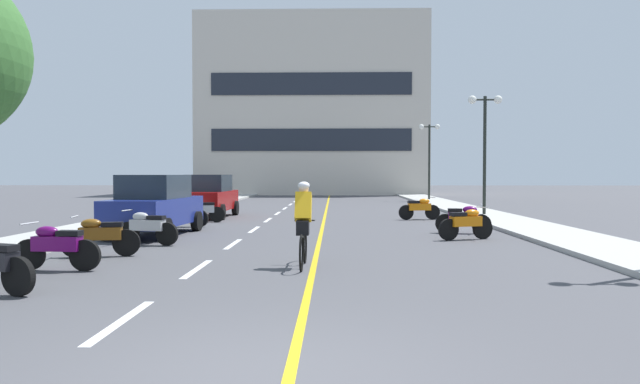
# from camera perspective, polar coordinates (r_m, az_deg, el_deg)

# --- Properties ---
(ground_plane) EXTENTS (140.00, 140.00, 0.00)m
(ground_plane) POSITION_cam_1_polar(r_m,az_deg,el_deg) (26.19, -0.04, -2.27)
(ground_plane) COLOR #47474C
(curb_left) EXTENTS (2.40, 72.00, 0.12)m
(curb_left) POSITION_cam_1_polar(r_m,az_deg,el_deg) (30.21, -13.68, -1.67)
(curb_left) COLOR #A8A8A3
(curb_left) RESTS_ON ground
(curb_right) EXTENTS (2.40, 72.00, 0.12)m
(curb_right) POSITION_cam_1_polar(r_m,az_deg,el_deg) (29.90, 14.04, -1.70)
(curb_right) COLOR #A8A8A3
(curb_right) RESTS_ON ground
(lane_dash_0) EXTENTS (0.14, 2.20, 0.01)m
(lane_dash_0) POSITION_cam_1_polar(r_m,az_deg,el_deg) (7.82, -18.92, -11.90)
(lane_dash_0) COLOR silver
(lane_dash_0) RESTS_ON ground
(lane_dash_1) EXTENTS (0.14, 2.20, 0.01)m
(lane_dash_1) POSITION_cam_1_polar(r_m,az_deg,el_deg) (11.58, -11.98, -7.39)
(lane_dash_1) COLOR silver
(lane_dash_1) RESTS_ON ground
(lane_dash_2) EXTENTS (0.14, 2.20, 0.01)m
(lane_dash_2) POSITION_cam_1_polar(r_m,az_deg,el_deg) (15.46, -8.53, -5.07)
(lane_dash_2) COLOR silver
(lane_dash_2) RESTS_ON ground
(lane_dash_3) EXTENTS (0.14, 2.20, 0.01)m
(lane_dash_3) POSITION_cam_1_polar(r_m,az_deg,el_deg) (19.39, -6.49, -3.68)
(lane_dash_3) COLOR silver
(lane_dash_3) RESTS_ON ground
(lane_dash_4) EXTENTS (0.14, 2.20, 0.01)m
(lane_dash_4) POSITION_cam_1_polar(r_m,az_deg,el_deg) (23.34, -5.14, -2.76)
(lane_dash_4) COLOR silver
(lane_dash_4) RESTS_ON ground
(lane_dash_5) EXTENTS (0.14, 2.20, 0.01)m
(lane_dash_5) POSITION_cam_1_polar(r_m,az_deg,el_deg) (27.31, -4.19, -2.10)
(lane_dash_5) COLOR silver
(lane_dash_5) RESTS_ON ground
(lane_dash_6) EXTENTS (0.14, 2.20, 0.01)m
(lane_dash_6) POSITION_cam_1_polar(r_m,az_deg,el_deg) (31.29, -3.48, -1.61)
(lane_dash_6) COLOR silver
(lane_dash_6) RESTS_ON ground
(lane_dash_7) EXTENTS (0.14, 2.20, 0.01)m
(lane_dash_7) POSITION_cam_1_polar(r_m,az_deg,el_deg) (35.27, -2.92, -1.23)
(lane_dash_7) COLOR silver
(lane_dash_7) RESTS_ON ground
(lane_dash_8) EXTENTS (0.14, 2.20, 0.01)m
(lane_dash_8) POSITION_cam_1_polar(r_m,az_deg,el_deg) (39.25, -2.48, -0.92)
(lane_dash_8) COLOR silver
(lane_dash_8) RESTS_ON ground
(lane_dash_9) EXTENTS (0.14, 2.20, 0.01)m
(lane_dash_9) POSITION_cam_1_polar(r_m,az_deg,el_deg) (43.24, -2.13, -0.68)
(lane_dash_9) COLOR silver
(lane_dash_9) RESTS_ON ground
(lane_dash_10) EXTENTS (0.14, 2.20, 0.01)m
(lane_dash_10) POSITION_cam_1_polar(r_m,az_deg,el_deg) (47.23, -1.83, -0.47)
(lane_dash_10) COLOR silver
(lane_dash_10) RESTS_ON ground
(lane_dash_11) EXTENTS (0.14, 2.20, 0.01)m
(lane_dash_11) POSITION_cam_1_polar(r_m,az_deg,el_deg) (51.22, -1.58, -0.30)
(lane_dash_11) COLOR silver
(lane_dash_11) RESTS_ON ground
(centre_line_yellow) EXTENTS (0.12, 66.00, 0.01)m
(centre_line_yellow) POSITION_cam_1_polar(r_m,az_deg,el_deg) (29.18, 0.60, -1.85)
(centre_line_yellow) COLOR gold
(centre_line_yellow) RESTS_ON ground
(office_building) EXTENTS (20.59, 8.62, 16.05)m
(office_building) POSITION_cam_1_polar(r_m,az_deg,el_deg) (54.76, -0.70, 8.24)
(office_building) COLOR beige
(office_building) RESTS_ON ground
(street_lamp_mid) EXTENTS (1.46, 0.36, 5.10)m
(street_lamp_mid) POSITION_cam_1_polar(r_m,az_deg,el_deg) (26.06, 15.90, 6.13)
(street_lamp_mid) COLOR black
(street_lamp_mid) RESTS_ON curb_right
(street_lamp_far) EXTENTS (1.46, 0.36, 5.17)m
(street_lamp_far) POSITION_cam_1_polar(r_m,az_deg,el_deg) (40.84, 10.70, 4.62)
(street_lamp_far) COLOR black
(street_lamp_far) RESTS_ON curb_right
(parked_car_near) EXTENTS (2.16, 4.31, 1.82)m
(parked_car_near) POSITION_cam_1_polar(r_m,az_deg,el_deg) (18.11, -15.93, -1.23)
(parked_car_near) COLOR black
(parked_car_near) RESTS_ON ground
(parked_car_mid) EXTENTS (2.01, 4.24, 1.82)m
(parked_car_mid) POSITION_cam_1_polar(r_m,az_deg,el_deg) (25.12, -10.85, -0.38)
(parked_car_mid) COLOR black
(parked_car_mid) RESTS_ON ground
(motorcycle_1) EXTENTS (1.70, 0.60, 0.92)m
(motorcycle_1) POSITION_cam_1_polar(r_m,az_deg,el_deg) (12.15, -24.47, -4.85)
(motorcycle_1) COLOR black
(motorcycle_1) RESTS_ON ground
(motorcycle_2) EXTENTS (1.69, 0.61, 0.92)m
(motorcycle_2) POSITION_cam_1_polar(r_m,az_deg,el_deg) (13.81, -20.81, -4.03)
(motorcycle_2) COLOR black
(motorcycle_2) RESTS_ON ground
(motorcycle_3) EXTENTS (1.68, 0.64, 0.92)m
(motorcycle_3) POSITION_cam_1_polar(r_m,az_deg,el_deg) (15.69, -16.63, -3.31)
(motorcycle_3) COLOR black
(motorcycle_3) RESTS_ON ground
(motorcycle_4) EXTENTS (1.63, 0.81, 0.92)m
(motorcycle_4) POSITION_cam_1_polar(r_m,az_deg,el_deg) (16.77, 14.17, -2.96)
(motorcycle_4) COLOR black
(motorcycle_4) RESTS_ON ground
(motorcycle_5) EXTENTS (1.69, 0.61, 0.92)m
(motorcycle_5) POSITION_cam_1_polar(r_m,az_deg,el_deg) (18.56, 13.93, -2.51)
(motorcycle_5) COLOR black
(motorcycle_5) RESTS_ON ground
(motorcycle_6) EXTENTS (1.70, 0.60, 0.92)m
(motorcycle_6) POSITION_cam_1_polar(r_m,az_deg,el_deg) (20.81, -13.19, -2.05)
(motorcycle_6) COLOR black
(motorcycle_6) RESTS_ON ground
(motorcycle_7) EXTENTS (1.67, 0.68, 0.92)m
(motorcycle_7) POSITION_cam_1_polar(r_m,az_deg,el_deg) (22.43, -11.55, -1.77)
(motorcycle_7) COLOR black
(motorcycle_7) RESTS_ON ground
(motorcycle_8) EXTENTS (1.70, 0.60, 0.92)m
(motorcycle_8) POSITION_cam_1_polar(r_m,az_deg,el_deg) (23.75, 9.77, -1.56)
(motorcycle_8) COLOR black
(motorcycle_8) RESTS_ON ground
(cyclist_rider) EXTENTS (0.42, 1.77, 1.71)m
(cyclist_rider) POSITION_cam_1_polar(r_m,az_deg,el_deg) (11.49, -1.66, -2.98)
(cyclist_rider) COLOR black
(cyclist_rider) RESTS_ON ground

